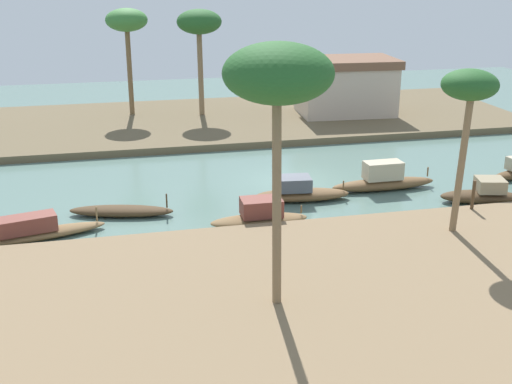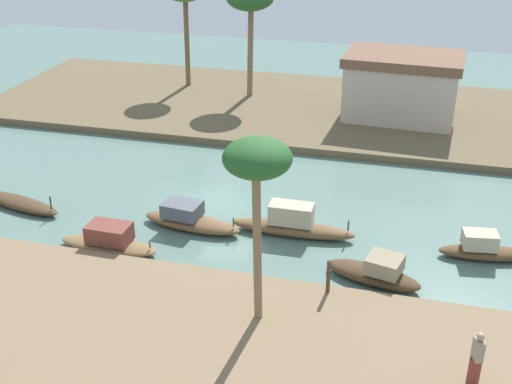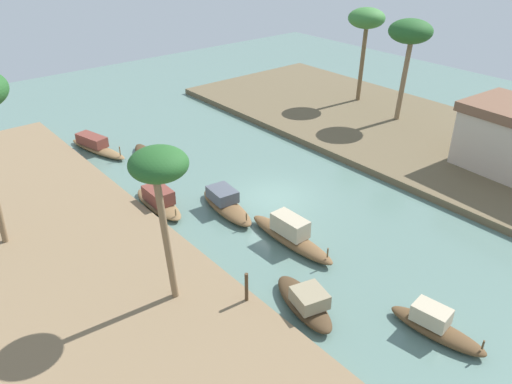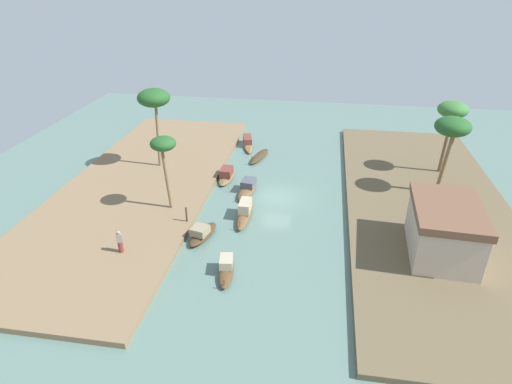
# 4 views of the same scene
# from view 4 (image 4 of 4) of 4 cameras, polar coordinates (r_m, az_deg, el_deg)

# --- Properties ---
(river_water) EXTENTS (62.47, 62.47, 0.00)m
(river_water) POSITION_cam_4_polar(r_m,az_deg,el_deg) (38.50, 2.83, -0.74)
(river_water) COLOR slate
(river_water) RESTS_ON ground
(riverbank_left) EXTENTS (36.78, 13.46, 0.42)m
(riverbank_left) POSITION_cam_4_polar(r_m,az_deg,el_deg) (41.57, -15.04, 0.86)
(riverbank_left) COLOR #846B4C
(riverbank_left) RESTS_ON ground
(riverbank_right) EXTENTS (36.78, 13.46, 0.42)m
(riverbank_right) POSITION_cam_4_polar(r_m,az_deg,el_deg) (39.39, 21.74, -1.82)
(riverbank_right) COLOR brown
(riverbank_right) RESTS_ON ground
(sampan_with_tall_canopy) EXTENTS (4.08, 1.31, 1.14)m
(sampan_with_tall_canopy) POSITION_cam_4_polar(r_m,az_deg,el_deg) (41.79, -3.90, 2.29)
(sampan_with_tall_canopy) COLOR brown
(sampan_with_tall_canopy) RESTS_ON river_water
(sampan_open_hull) EXTENTS (5.13, 2.15, 1.01)m
(sampan_open_hull) POSITION_cam_4_polar(r_m,az_deg,el_deg) (49.68, -1.11, 6.56)
(sampan_open_hull) COLOR brown
(sampan_open_hull) RESTS_ON river_water
(sampan_with_red_awning) EXTENTS (3.68, 1.47, 1.12)m
(sampan_with_red_awning) POSITION_cam_4_polar(r_m,az_deg,el_deg) (29.32, -3.97, -10.05)
(sampan_with_red_awning) COLOR brown
(sampan_with_red_awning) RESTS_ON river_water
(sampan_near_left_bank) EXTENTS (5.14, 1.10, 1.38)m
(sampan_near_left_bank) POSITION_cam_4_polar(r_m,az_deg,el_deg) (35.39, -1.46, -2.56)
(sampan_near_left_bank) COLOR brown
(sampan_near_left_bank) RESTS_ON river_water
(sampan_foreground) EXTENTS (4.56, 2.07, 1.00)m
(sampan_foreground) POSITION_cam_4_polar(r_m,az_deg,el_deg) (46.41, 0.43, 4.75)
(sampan_foreground) COLOR #47331E
(sampan_foreground) RESTS_ON river_water
(sampan_downstream_large) EXTENTS (3.74, 2.04, 1.13)m
(sampan_downstream_large) POSITION_cam_4_polar(r_m,az_deg,el_deg) (32.96, -7.12, -5.44)
(sampan_downstream_large) COLOR #47331E
(sampan_downstream_large) RESTS_ON river_water
(sampan_upstream_small) EXTENTS (4.41, 1.69, 1.12)m
(sampan_upstream_small) POSITION_cam_4_polar(r_m,az_deg,el_deg) (39.20, -1.11, 0.52)
(sampan_upstream_small) COLOR brown
(sampan_upstream_small) RESTS_ON river_water
(person_on_near_bank) EXTENTS (0.45, 0.45, 1.71)m
(person_on_near_bank) POSITION_cam_4_polar(r_m,az_deg,el_deg) (31.80, -17.53, -6.44)
(person_on_near_bank) COLOR brown
(person_on_near_bank) RESTS_ON riverbank_left
(mooring_post) EXTENTS (0.14, 0.14, 1.25)m
(mooring_post) POSITION_cam_4_polar(r_m,az_deg,el_deg) (34.29, -9.18, -2.94)
(mooring_post) COLOR #4C3823
(mooring_post) RESTS_ON riverbank_left
(palm_tree_left_near) EXTENTS (3.09, 3.09, 7.80)m
(palm_tree_left_near) POSITION_cam_4_polar(r_m,az_deg,el_deg) (42.52, -13.37, 11.91)
(palm_tree_left_near) COLOR #7F6647
(palm_tree_left_near) RESTS_ON riverbank_left
(palm_tree_left_far) EXTENTS (2.04, 2.04, 6.24)m
(palm_tree_left_far) POSITION_cam_4_polar(r_m,az_deg,el_deg) (34.52, -12.17, 5.95)
(palm_tree_left_far) COLOR #7F6647
(palm_tree_left_far) RESTS_ON riverbank_left
(palm_tree_right_tall) EXTENTS (2.74, 2.74, 7.00)m
(palm_tree_right_tall) POSITION_cam_4_polar(r_m,az_deg,el_deg) (44.16, 24.57, 9.68)
(palm_tree_right_tall) COLOR brown
(palm_tree_right_tall) RESTS_ON riverbank_right
(palm_tree_right_short) EXTENTS (2.95, 2.95, 6.94)m
(palm_tree_right_short) POSITION_cam_4_polar(r_m,az_deg,el_deg) (39.65, 24.56, 7.68)
(palm_tree_right_short) COLOR #7F6647
(palm_tree_right_short) RESTS_ON riverbank_right
(riverside_building) EXTENTS (6.81, 4.84, 3.74)m
(riverside_building) POSITION_cam_4_polar(r_m,az_deg,el_deg) (32.33, 23.62, -4.57)
(riverside_building) COLOR #C6B29E
(riverside_building) RESTS_ON riverbank_right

